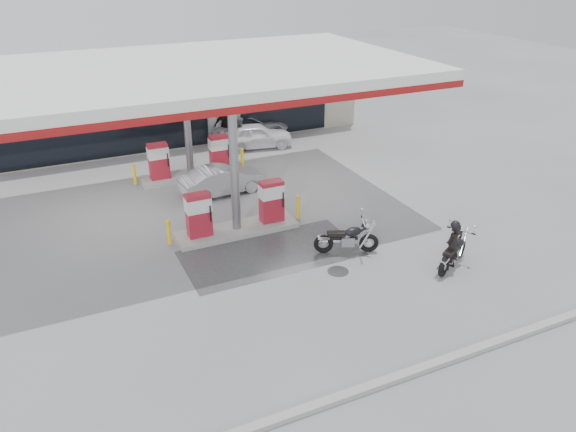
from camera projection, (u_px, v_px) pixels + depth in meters
name	position (u px, v px, depth m)	size (l,w,h in m)	color
ground	(258.00, 256.00, 19.05)	(90.00, 90.00, 0.00)	gray
wet_patch	(271.00, 253.00, 19.24)	(6.00, 3.00, 0.00)	#4C4C4F
drain_cover	(338.00, 271.00, 18.18)	(0.70, 0.70, 0.01)	#38383A
kerb	(369.00, 388.00, 13.31)	(28.00, 0.25, 0.15)	gray
store_building	(148.00, 95.00, 31.17)	(22.00, 8.22, 4.00)	#ABA58F
canopy	(203.00, 72.00, 20.83)	(16.00, 10.02, 5.51)	silver
pump_island_near	(236.00, 215.00, 20.37)	(5.14, 1.30, 1.78)	#9E9E99
pump_island_far	(190.00, 162.00, 25.26)	(5.14, 1.30, 1.78)	#9E9E99
main_motorcycle	(453.00, 252.00, 18.31)	(1.96, 1.23, 1.11)	black
biker_main	(452.00, 246.00, 18.02)	(0.59, 0.39, 1.63)	black
parked_motorcycle	(348.00, 239.00, 19.11)	(2.12, 1.21, 1.15)	black
sedan_white	(256.00, 135.00, 29.02)	(1.51, 3.76, 1.28)	white
attendant	(240.00, 133.00, 28.82)	(0.79, 0.62, 1.63)	#5C5C61
hatchback_silver	(223.00, 180.00, 23.63)	(1.27, 3.65, 1.20)	#97999F
parked_car_left	(71.00, 140.00, 28.49)	(1.67, 4.10, 1.19)	black
parked_car_right	(247.00, 126.00, 30.66)	(2.08, 4.50, 1.25)	gray
biker_walking	(225.00, 125.00, 29.38)	(1.18, 0.49, 2.01)	black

